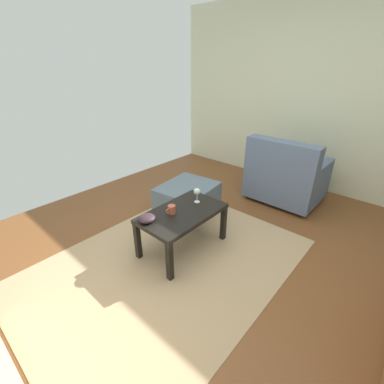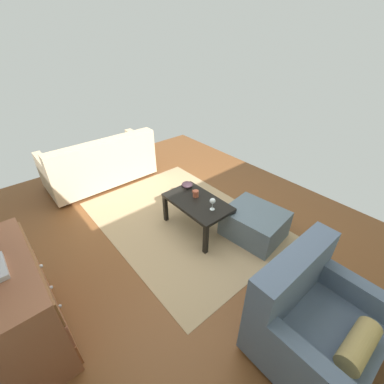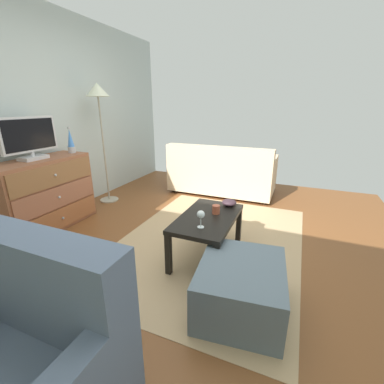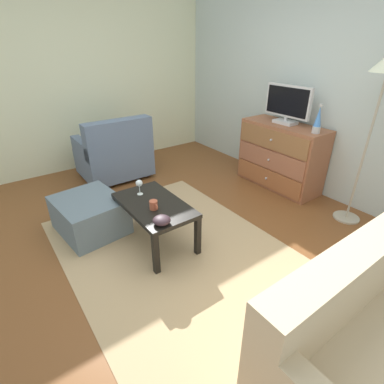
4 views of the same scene
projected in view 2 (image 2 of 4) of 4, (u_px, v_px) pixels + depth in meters
name	position (u px, v px, depth m)	size (l,w,h in m)	color
ground_plane	(178.00, 235.00, 3.37)	(5.59, 4.63, 0.05)	brown
area_rug	(181.00, 219.00, 3.60)	(2.60, 1.90, 0.01)	tan
dresser	(19.00, 304.00, 2.03)	(1.13, 0.49, 0.86)	#91563A
coffee_table	(197.00, 205.00, 3.25)	(0.86, 0.51, 0.44)	black
wine_glass	(213.00, 201.00, 3.01)	(0.07, 0.07, 0.16)	silver
mug	(196.00, 193.00, 3.28)	(0.11, 0.08, 0.08)	#B15238
bowl_decorative	(187.00, 185.00, 3.48)	(0.15, 0.15, 0.07)	#322128
couch_large	(101.00, 165.00, 4.29)	(0.85, 1.72, 0.84)	#332319
armchair	(312.00, 320.00, 2.00)	(0.80, 0.92, 0.90)	#332319
ottoman	(254.00, 223.00, 3.24)	(0.70, 0.60, 0.37)	slate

